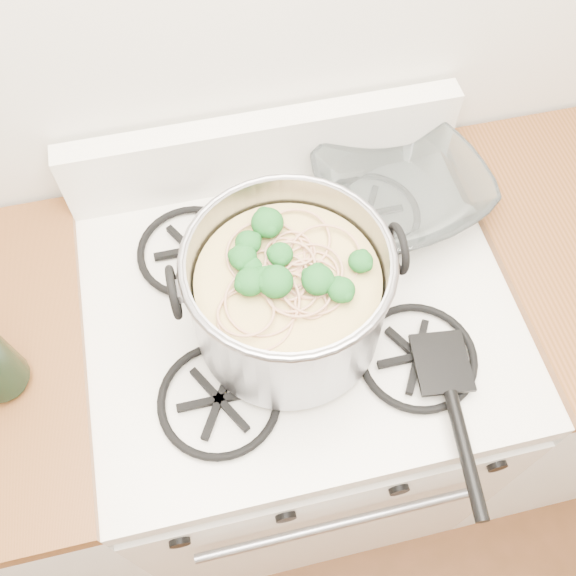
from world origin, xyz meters
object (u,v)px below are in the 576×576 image
Objects in this scene: gas_range at (297,398)px; glass_bowl at (399,195)px; stock_pot at (288,296)px; spatula at (443,361)px.

gas_range is 7.48× the size of glass_bowl.
glass_bowl is at bearing 38.83° from stock_pot.
spatula reaches higher than gas_range.
stock_pot reaches higher than glass_bowl.
gas_range is 0.59m from stock_pot.
glass_bowl is (0.24, 0.17, 0.50)m from gas_range.
spatula is (0.23, -0.13, -0.09)m from stock_pot.
stock_pot is 0.35m from glass_bowl.
gas_range is at bearing -143.94° from glass_bowl.
stock_pot is 0.28m from spatula.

